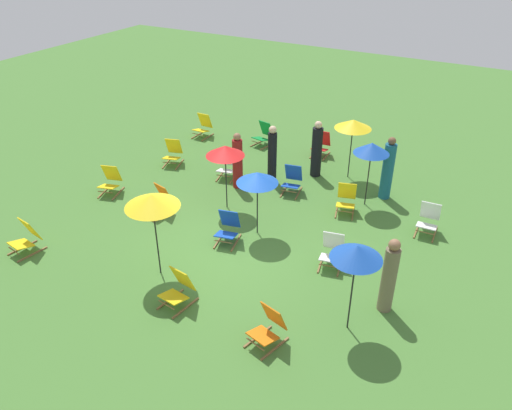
{
  "coord_description": "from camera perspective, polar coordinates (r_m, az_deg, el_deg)",
  "views": [
    {
      "loc": [
        5.32,
        -8.35,
        6.98
      ],
      "look_at": [
        0.0,
        1.2,
        0.5
      ],
      "focal_mm": 34.87,
      "sensor_mm": 36.0,
      "label": 1
    }
  ],
  "objects": [
    {
      "name": "deckchair_3",
      "position": [
        13.39,
        -10.96,
        0.44
      ],
      "size": [
        0.65,
        0.85,
        0.83
      ],
      "rotation": [
        0.0,
        0.0,
        -0.24
      ],
      "color": "olive",
      "rests_on": "ground"
    },
    {
      "name": "deckchair_7",
      "position": [
        12.88,
        -24.87,
        -3.43
      ],
      "size": [
        0.59,
        0.83,
        0.83
      ],
      "rotation": [
        0.0,
        0.0,
        -0.16
      ],
      "color": "olive",
      "rests_on": "ground"
    },
    {
      "name": "person_0",
      "position": [
        14.28,
        -2.13,
        4.96
      ],
      "size": [
        0.41,
        0.41,
        1.68
      ],
      "rotation": [
        0.0,
        0.0,
        2.54
      ],
      "color": "maroon",
      "rests_on": "ground"
    },
    {
      "name": "deckchair_4",
      "position": [
        13.44,
        10.3,
        0.64
      ],
      "size": [
        0.67,
        0.86,
        0.83
      ],
      "rotation": [
        0.0,
        0.0,
        0.28
      ],
      "color": "olive",
      "rests_on": "ground"
    },
    {
      "name": "deckchair_8",
      "position": [
        14.21,
        4.16,
        2.83
      ],
      "size": [
        0.61,
        0.84,
        0.83
      ],
      "rotation": [
        0.0,
        0.0,
        0.2
      ],
      "color": "olive",
      "rests_on": "ground"
    },
    {
      "name": "person_1",
      "position": [
        10.16,
        15.02,
        -7.97
      ],
      "size": [
        0.4,
        0.4,
        1.69
      ],
      "rotation": [
        0.0,
        0.0,
        0.57
      ],
      "color": "#72664C",
      "rests_on": "ground"
    },
    {
      "name": "person_3",
      "position": [
        14.59,
        1.88,
        5.77
      ],
      "size": [
        0.37,
        0.37,
        1.75
      ],
      "rotation": [
        0.0,
        0.0,
        3.94
      ],
      "color": "black",
      "rests_on": "ground"
    },
    {
      "name": "deckchair_12",
      "position": [
        13.08,
        19.16,
        -1.6
      ],
      "size": [
        0.52,
        0.79,
        0.83
      ],
      "rotation": [
        0.0,
        0.0,
        0.06
      ],
      "color": "olive",
      "rests_on": "ground"
    },
    {
      "name": "deckchair_5",
      "position": [
        17.21,
        0.86,
        8.06
      ],
      "size": [
        0.62,
        0.84,
        0.83
      ],
      "rotation": [
        0.0,
        0.0,
        -0.2
      ],
      "color": "olive",
      "rests_on": "ground"
    },
    {
      "name": "umbrella_2",
      "position": [
        11.75,
        0.16,
        3.15
      ],
      "size": [
        1.01,
        1.01,
        1.7
      ],
      "color": "black",
      "rests_on": "ground"
    },
    {
      "name": "deckchair_0",
      "position": [
        15.05,
        -3.33,
        4.53
      ],
      "size": [
        0.64,
        0.85,
        0.83
      ],
      "rotation": [
        0.0,
        0.0,
        0.24
      ],
      "color": "olive",
      "rests_on": "ground"
    },
    {
      "name": "deckchair_14",
      "position": [
        12.06,
        -3.24,
        -2.65
      ],
      "size": [
        0.63,
        0.85,
        0.83
      ],
      "rotation": [
        0.0,
        0.0,
        0.23
      ],
      "color": "olive",
      "rests_on": "ground"
    },
    {
      "name": "ground_plane",
      "position": [
        12.12,
        -2.77,
        -4.56
      ],
      "size": [
        40.0,
        40.0,
        0.0
      ],
      "primitive_type": "plane",
      "color": "#477A33"
    },
    {
      "name": "deckchair_6",
      "position": [
        14.74,
        -16.38,
        2.66
      ],
      "size": [
        0.67,
        0.86,
        0.83
      ],
      "rotation": [
        0.0,
        0.0,
        0.29
      ],
      "color": "olive",
      "rests_on": "ground"
    },
    {
      "name": "umbrella_0",
      "position": [
        10.42,
        -11.85,
        0.48
      ],
      "size": [
        1.16,
        1.16,
        2.0
      ],
      "color": "black",
      "rests_on": "ground"
    },
    {
      "name": "umbrella_3",
      "position": [
        13.3,
        13.14,
        6.35
      ],
      "size": [
        0.94,
        0.94,
        1.84
      ],
      "color": "black",
      "rests_on": "ground"
    },
    {
      "name": "umbrella_1",
      "position": [
        12.85,
        -3.56,
        6.22
      ],
      "size": [
        1.02,
        1.02,
        1.82
      ],
      "color": "black",
      "rests_on": "ground"
    },
    {
      "name": "deckchair_1",
      "position": [
        16.05,
        -9.53,
        5.88
      ],
      "size": [
        0.68,
        0.87,
        0.83
      ],
      "rotation": [
        0.0,
        0.0,
        0.31
      ],
      "color": "olive",
      "rests_on": "ground"
    },
    {
      "name": "deckchair_13",
      "position": [
        18.02,
        -6.11,
        8.95
      ],
      "size": [
        0.48,
        0.76,
        0.83
      ],
      "rotation": [
        0.0,
        0.0,
        0.0
      ],
      "color": "olive",
      "rests_on": "ground"
    },
    {
      "name": "person_2",
      "position": [
        14.15,
        14.88,
        3.93
      ],
      "size": [
        0.45,
        0.45,
        1.82
      ],
      "rotation": [
        0.0,
        0.0,
        5.53
      ],
      "color": "#195972",
      "rests_on": "ground"
    },
    {
      "name": "umbrella_4",
      "position": [
        8.98,
        11.47,
        -5.36
      ],
      "size": [
        0.95,
        0.95,
        1.94
      ],
      "color": "black",
      "rests_on": "ground"
    },
    {
      "name": "deckchair_11",
      "position": [
        9.43,
        1.44,
        -13.85
      ],
      "size": [
        0.65,
        0.86,
        0.83
      ],
      "rotation": [
        0.0,
        0.0,
        -0.26
      ],
      "color": "olive",
      "rests_on": "ground"
    },
    {
      "name": "umbrella_5",
      "position": [
        14.74,
        11.1,
        9.09
      ],
      "size": [
        1.07,
        1.07,
        1.84
      ],
      "color": "black",
      "rests_on": "ground"
    },
    {
      "name": "deckchair_9",
      "position": [
        11.4,
        8.71,
        -5.22
      ],
      "size": [
        0.62,
        0.84,
        0.83
      ],
      "rotation": [
        0.0,
        0.0,
        0.2
      ],
      "color": "olive",
      "rests_on": "ground"
    },
    {
      "name": "deckchair_10",
      "position": [
        16.58,
        7.49,
        6.87
      ],
      "size": [
        0.53,
        0.79,
        0.83
      ],
      "rotation": [
        0.0,
        0.0,
        0.07
      ],
      "color": "olive",
      "rests_on": "ground"
    },
    {
      "name": "person_4",
      "position": [
        15.04,
        6.98,
        6.24
      ],
      "size": [
        0.39,
        0.39,
        1.74
      ],
      "rotation": [
        0.0,
        0.0,
        0.28
      ],
      "color": "black",
      "rests_on": "ground"
    },
    {
      "name": "deckchair_2",
      "position": [
        10.35,
        -8.89,
        -9.51
      ],
      "size": [
        0.57,
        0.82,
        0.83
      ],
      "rotation": [
        0.0,
        0.0,
        -0.14
      ],
      "color": "olive",
      "rests_on": "ground"
    }
  ]
}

